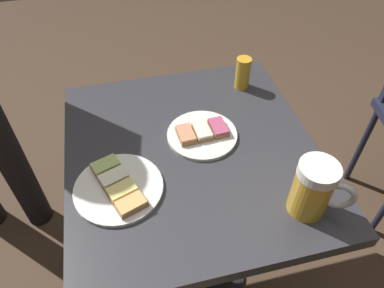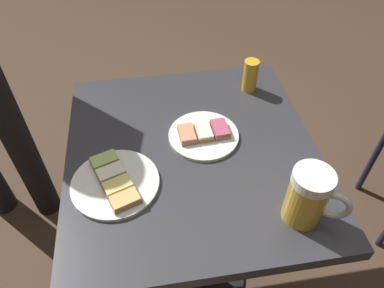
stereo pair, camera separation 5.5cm
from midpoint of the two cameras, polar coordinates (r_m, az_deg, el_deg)
The scene contains 6 objects.
ground_plane at distance 1.62m, azimuth -1.03°, elevation -19.76°, with size 6.00×6.00×0.00m, color #4C3828.
cafe_table at distance 1.12m, azimuth -1.42°, elevation -7.20°, with size 0.68×0.73×0.76m.
plate_near at distance 1.01m, azimuth 0.07°, elevation 1.63°, with size 0.20×0.20×0.03m.
plate_far at distance 0.91m, azimuth -13.35°, elevation -6.70°, with size 0.22×0.22×0.03m.
beer_mug at distance 0.84m, azimuth 17.07°, elevation -6.92°, with size 0.13×0.10×0.15m.
beer_glass_small at distance 1.18m, azimuth 6.73°, elevation 11.11°, with size 0.05×0.05×0.10m, color gold.
Camera 1 is at (-0.16, -0.66, 1.48)m, focal length 33.53 mm.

